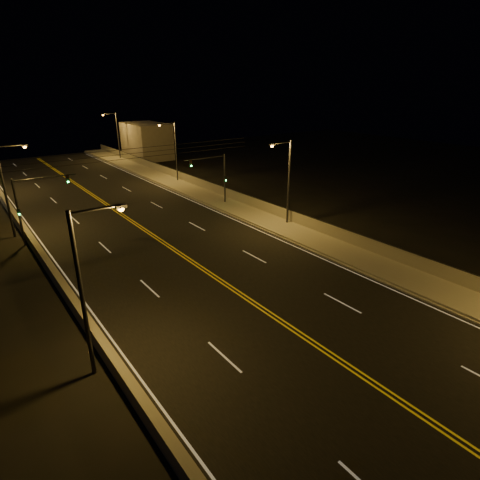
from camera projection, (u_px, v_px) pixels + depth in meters
road at (203, 269)px, 29.96m from camera, size 18.00×120.00×0.02m
sidewalk at (306, 237)px, 35.86m from camera, size 3.60×120.00×0.30m
curb at (291, 242)px, 34.86m from camera, size 0.14×120.00×0.15m
parapet_wall at (319, 226)px, 36.53m from camera, size 0.30×120.00×1.00m
jersey_barrier at (72, 301)px, 24.66m from camera, size 0.45×120.00×0.90m
distant_building_right at (147, 141)px, 72.81m from camera, size 6.00×10.00×6.20m
parapet_rail at (320, 221)px, 36.33m from camera, size 0.06×120.00×0.06m
lane_markings at (203, 269)px, 29.91m from camera, size 17.32×116.00×0.00m
streetlight_1 at (287, 177)px, 37.25m from camera, size 2.55×0.28×8.16m
streetlight_2 at (174, 148)px, 54.11m from camera, size 2.55×0.28×8.16m
streetlight_3 at (116, 133)px, 70.49m from camera, size 2.55×0.28×8.16m
streetlight_4 at (87, 283)px, 17.69m from camera, size 2.55×0.28×8.16m
streetlight_5 at (8, 185)px, 34.66m from camera, size 2.55×0.28×8.16m
traffic_signal_right at (217, 174)px, 43.98m from camera, size 5.11×0.31×5.72m
traffic_signal_left at (31, 202)px, 33.68m from camera, size 5.11×0.31×5.72m
overhead_wires at (142, 152)px, 34.38m from camera, size 22.00×0.03×0.83m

